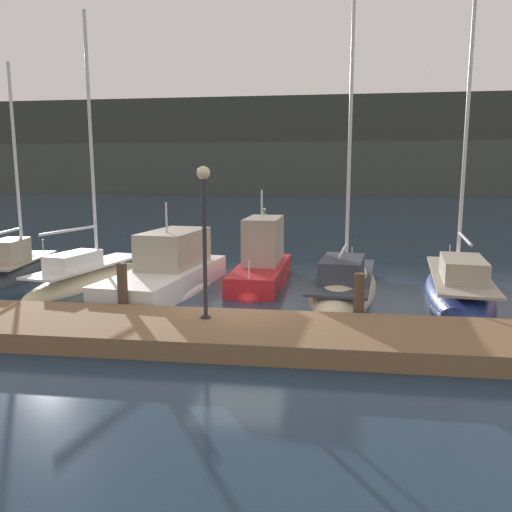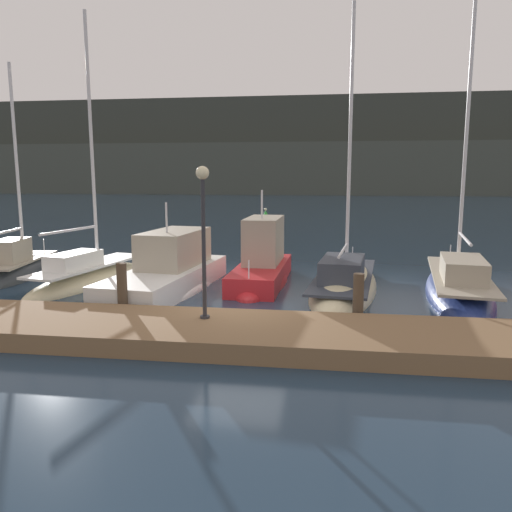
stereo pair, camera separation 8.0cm
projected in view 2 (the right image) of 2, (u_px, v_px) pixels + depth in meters
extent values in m
plane|color=#1E3347|center=(238.00, 320.00, 13.65)|extent=(400.00, 400.00, 0.00)
cube|color=brown|center=(224.00, 333.00, 11.83)|extent=(27.34, 2.80, 0.45)
cylinder|color=#4C3D2D|center=(122.00, 290.00, 13.80)|extent=(0.28, 0.28, 1.54)
cylinder|color=#4C3D2D|center=(358.00, 301.00, 12.91)|extent=(0.28, 0.28, 1.43)
ellipsoid|color=#2D3338|center=(20.00, 276.00, 19.59)|extent=(2.35, 5.43, 1.55)
cube|color=#A39984|center=(19.00, 260.00, 19.49)|extent=(1.97, 4.56, 0.08)
cube|color=#A39984|center=(10.00, 251.00, 18.79)|extent=(1.19, 1.80, 0.85)
cylinder|color=silver|center=(17.00, 163.00, 19.30)|extent=(0.12, 0.12, 7.48)
cylinder|color=silver|center=(10.00, 231.00, 18.76)|extent=(0.38, 1.90, 0.09)
cylinder|color=silver|center=(44.00, 245.00, 21.83)|extent=(0.04, 0.04, 0.50)
ellipsoid|color=beige|center=(90.00, 283.00, 18.26)|extent=(2.79, 6.67, 1.11)
cube|color=silver|center=(89.00, 265.00, 18.15)|extent=(2.34, 5.60, 0.08)
cube|color=silver|center=(74.00, 260.00, 17.37)|extent=(1.33, 2.22, 0.54)
cylinder|color=silver|center=(91.00, 141.00, 17.91)|extent=(0.12, 0.12, 8.89)
cylinder|color=silver|center=(70.00, 230.00, 17.08)|extent=(0.63, 2.82, 0.09)
cylinder|color=silver|center=(134.00, 247.00, 20.89)|extent=(0.04, 0.04, 0.50)
ellipsoid|color=white|center=(167.00, 290.00, 17.13)|extent=(3.19, 7.37, 1.12)
cube|color=white|center=(166.00, 280.00, 17.07)|extent=(2.92, 6.64, 0.76)
cube|color=#A39984|center=(174.00, 248.00, 17.59)|extent=(1.97, 3.31, 1.23)
cube|color=black|center=(190.00, 238.00, 18.92)|extent=(1.44, 0.41, 0.55)
cylinder|color=silver|center=(166.00, 217.00, 16.86)|extent=(0.07, 0.07, 1.03)
cylinder|color=silver|center=(120.00, 278.00, 14.09)|extent=(0.04, 0.04, 0.60)
ellipsoid|color=red|center=(261.00, 283.00, 18.28)|extent=(1.97, 5.94, 1.31)
cube|color=red|center=(261.00, 274.00, 18.22)|extent=(1.81, 5.35, 0.68)
cube|color=#A39984|center=(264.00, 240.00, 18.60)|extent=(1.30, 2.63, 1.68)
cube|color=black|center=(268.00, 230.00, 19.71)|extent=(1.09, 0.34, 0.74)
cylinder|color=silver|center=(262.00, 204.00, 17.92)|extent=(0.07, 0.07, 1.03)
cylinder|color=silver|center=(249.00, 269.00, 15.71)|extent=(0.04, 0.04, 0.60)
ellipsoid|color=beige|center=(344.00, 290.00, 17.26)|extent=(3.09, 7.95, 1.50)
cube|color=#333842|center=(345.00, 275.00, 17.18)|extent=(2.60, 6.68, 0.08)
cube|color=#333842|center=(342.00, 269.00, 16.23)|extent=(1.59, 2.62, 0.72)
cylinder|color=silver|center=(350.00, 142.00, 17.03)|extent=(0.12, 0.12, 9.06)
cylinder|color=silver|center=(343.00, 250.00, 16.21)|extent=(0.44, 2.91, 0.09)
cylinder|color=silver|center=(353.00, 253.00, 20.53)|extent=(0.04, 0.04, 0.50)
ellipsoid|color=navy|center=(458.00, 295.00, 16.51)|extent=(3.17, 8.11, 1.48)
cube|color=#A39984|center=(459.00, 275.00, 16.40)|extent=(2.67, 6.82, 0.08)
cube|color=#A39984|center=(463.00, 269.00, 15.44)|extent=(1.58, 2.68, 0.66)
cylinder|color=silver|center=(469.00, 104.00, 16.10)|extent=(0.12, 0.12, 11.04)
cylinder|color=silver|center=(465.00, 239.00, 15.34)|extent=(0.54, 3.04, 0.09)
cylinder|color=silver|center=(450.00, 251.00, 19.80)|extent=(0.04, 0.04, 0.50)
cylinder|color=green|center=(265.00, 243.00, 28.28)|extent=(1.14, 1.14, 0.16)
cylinder|color=green|center=(265.00, 230.00, 28.16)|extent=(0.76, 0.76, 1.29)
cone|color=green|center=(266.00, 215.00, 28.02)|extent=(0.53, 0.53, 0.50)
sphere|color=#F9EAB7|center=(266.00, 209.00, 27.97)|extent=(0.16, 0.16, 0.16)
cylinder|color=#2D2D33|center=(205.00, 317.00, 12.27)|extent=(0.24, 0.24, 0.06)
cylinder|color=#2D2D33|center=(204.00, 249.00, 12.00)|extent=(0.10, 0.10, 3.33)
sphere|color=#F9EAB7|center=(202.00, 173.00, 11.70)|extent=(0.32, 0.32, 0.32)
cube|color=#333833|center=(317.00, 147.00, 106.92)|extent=(240.00, 16.00, 19.33)
cube|color=#3F463F|center=(266.00, 169.00, 99.27)|extent=(144.00, 10.00, 9.92)
cube|color=#F4DB8C|center=(120.00, 160.00, 105.25)|extent=(0.80, 0.10, 0.80)
cube|color=#F4DB8C|center=(43.00, 151.00, 107.32)|extent=(0.80, 0.10, 0.80)
cube|color=#F4DB8C|center=(298.00, 181.00, 100.70)|extent=(0.80, 0.10, 0.80)
cube|color=#F4DB8C|center=(111.00, 184.00, 106.34)|extent=(0.80, 0.10, 0.80)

